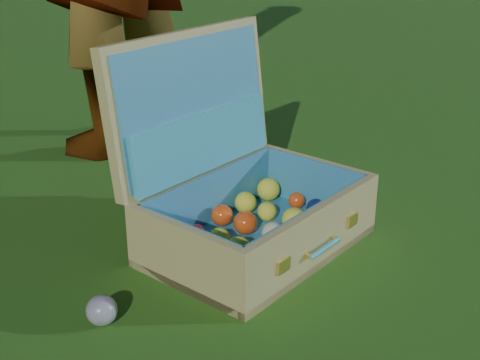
% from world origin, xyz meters
% --- Properties ---
extents(ground, '(60.00, 60.00, 0.00)m').
position_xyz_m(ground, '(0.00, 0.00, 0.00)').
color(ground, '#215114').
rests_on(ground, ground).
extents(stray_ball, '(0.06, 0.06, 0.06)m').
position_xyz_m(stray_ball, '(-0.36, -0.01, 0.03)').
color(stray_ball, '#3C649E').
rests_on(stray_ball, ground).
extents(suitcase, '(0.59, 0.52, 0.50)m').
position_xyz_m(suitcase, '(0.08, 0.11, 0.14)').
color(suitcase, tan).
rests_on(suitcase, ground).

